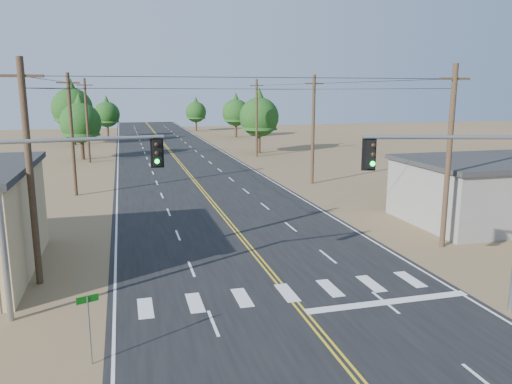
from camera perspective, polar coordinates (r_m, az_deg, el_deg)
name	(u,v)px	position (r m, az deg, el deg)	size (l,w,h in m)	color
road	(205,193)	(42.59, -5.87, -0.15)	(15.00, 200.00, 0.02)	black
utility_pole_left_near	(30,172)	(23.79, -24.43, 2.08)	(1.80, 0.30, 10.00)	#4C3826
utility_pole_left_mid	(72,134)	(43.52, -20.31, 6.24)	(1.80, 0.30, 10.00)	#4C3826
utility_pole_left_far	(87,120)	(63.42, -18.76, 7.80)	(1.80, 0.30, 10.00)	#4C3826
utility_pole_right_near	(449,156)	(29.00, 21.17, 3.86)	(1.80, 0.30, 10.00)	#4C3826
utility_pole_right_mid	(313,129)	(46.57, 6.54, 7.18)	(1.80, 0.30, 10.00)	#4C3826
utility_pole_right_far	(257,118)	(65.55, 0.07, 8.50)	(1.80, 0.30, 10.00)	#4C3826
signal_mast_left	(52,195)	(20.22, -22.30, -0.31)	(6.18, 0.97, 6.99)	gray
signal_mast_right	(475,192)	(20.61, 23.75, -0.02)	(6.04, 1.92, 7.09)	gray
street_sign	(89,319)	(17.00, -18.57, -13.56)	(0.66, 0.26, 2.34)	gray
tree_left_near	(80,119)	(66.56, -19.44, 7.91)	(5.03, 5.03, 8.38)	#3F2D1E
tree_left_mid	(72,104)	(85.39, -20.31, 9.43)	(6.36, 6.36, 10.60)	#3F2D1E
tree_left_far	(107,112)	(96.34, -16.70, 8.78)	(4.66, 4.66, 7.77)	#3F2D1E
tree_right_near	(259,113)	(69.38, 0.36, 9.01)	(5.42, 5.42, 9.03)	#3F2D1E
tree_right_mid	(236,110)	(93.32, -2.33, 9.37)	(4.96, 4.96, 8.27)	#3F2D1E
tree_right_far	(196,110)	(108.79, -6.89, 9.30)	(4.40, 4.40, 7.33)	#3F2D1E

